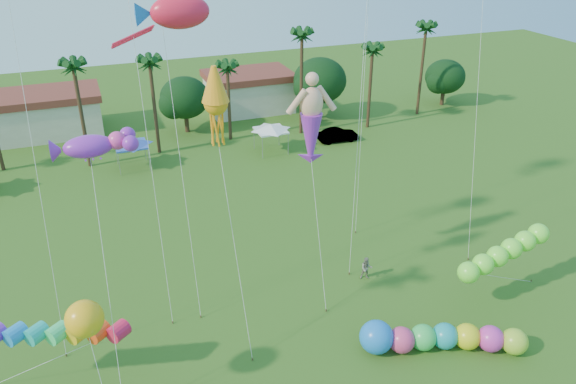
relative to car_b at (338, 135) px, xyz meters
name	(u,v)px	position (x,y,z in m)	size (l,w,h in m)	color
tree_line	(209,95)	(-12.25, 7.87, 3.55)	(69.46, 8.91, 11.00)	#3A2819
buildings_row	(143,106)	(-18.91, 13.87, 1.27)	(35.00, 7.00, 4.00)	beige
tent_row	(131,144)	(-21.81, 0.20, 2.02)	(31.00, 4.00, 0.60)	white
car_b	(338,135)	(0.00, 0.00, 0.00)	(1.55, 4.43, 1.46)	#4C4C54
spectator_b	(366,268)	(-9.18, -23.83, 0.11)	(0.81, 0.63, 1.67)	gray
caterpillar_inflatable	(436,338)	(-8.72, -31.45, 0.10)	(9.36, 4.98, 1.97)	#DE3A75
rainbow_tube	(84,339)	(-27.43, -27.23, 2.43)	(8.30, 4.08, 3.63)	#E61944
green_worm	(468,272)	(-5.01, -29.00, 2.11)	(9.97, 3.37, 3.65)	#70FD38
orange_ball_kite	(85,319)	(-27.07, -29.37, 5.29)	(1.80, 2.17, 6.92)	#FFAE14
merman_kite	(311,125)	(-12.66, -21.86, 10.26)	(2.77, 5.44, 13.78)	#F9AD8D
fish_kite	(180,12)	(-19.70, -19.55, 17.02)	(5.20, 5.57, 18.81)	#FC1C3A
squid_kite	(216,103)	(-19.01, -23.86, 12.99)	(1.55, 5.51, 15.80)	orange
lobster_kite	(88,147)	(-25.62, -26.58, 12.55)	(4.02, 4.74, 14.03)	purple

